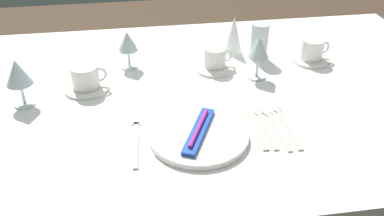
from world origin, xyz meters
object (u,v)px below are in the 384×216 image
at_px(wine_glass_left, 259,49).
at_px(drink_tumbler, 259,43).
at_px(spoon_soup, 263,122).
at_px(coffee_cup_right, 86,76).
at_px(dinner_plate, 199,136).
at_px(spoon_dessert, 274,123).
at_px(spoon_tea, 284,121).
at_px(coffee_cup_left, 313,49).
at_px(coffee_cup_far, 215,57).
at_px(dinner_knife, 255,128).
at_px(wine_glass_right, 18,74).
at_px(fork_outer, 136,138).
at_px(napkin_folded, 234,35).
at_px(toothbrush_package, 199,131).
at_px(wine_glass_centre, 128,43).

distance_m(wine_glass_left, drink_tumbler, 0.15).
height_order(spoon_soup, drink_tumbler, drink_tumbler).
bearing_deg(coffee_cup_right, dinner_plate, -45.07).
bearing_deg(spoon_soup, dinner_plate, -167.46).
distance_m(spoon_dessert, coffee_cup_right, 0.60).
relative_size(wine_glass_left, drink_tumbler, 1.10).
relative_size(dinner_plate, spoon_tea, 1.23).
distance_m(coffee_cup_left, coffee_cup_far, 0.35).
distance_m(coffee_cup_far, wine_glass_left, 0.16).
bearing_deg(dinner_plate, dinner_knife, 7.24).
xyz_separation_m(spoon_soup, wine_glass_left, (0.05, 0.26, 0.10)).
bearing_deg(dinner_plate, coffee_cup_far, 72.54).
distance_m(dinner_knife, spoon_dessert, 0.06).
distance_m(coffee_cup_right, wine_glass_right, 0.20).
bearing_deg(coffee_cup_far, spoon_dessert, -73.98).
xyz_separation_m(fork_outer, drink_tumbler, (0.46, 0.42, 0.06)).
relative_size(coffee_cup_left, napkin_folded, 0.74).
relative_size(dinner_plate, fork_outer, 1.17).
bearing_deg(coffee_cup_right, toothbrush_package, -45.07).
xyz_separation_m(dinner_plate, toothbrush_package, (0.00, 0.00, 0.02)).
distance_m(dinner_plate, spoon_soup, 0.20).
bearing_deg(drink_tumbler, coffee_cup_right, -167.75).
distance_m(coffee_cup_left, drink_tumbler, 0.19).
bearing_deg(coffee_cup_far, coffee_cup_right, -170.09).
height_order(toothbrush_package, spoon_tea, toothbrush_package).
height_order(dinner_knife, wine_glass_right, wine_glass_right).
xyz_separation_m(dinner_knife, drink_tumbler, (0.13, 0.42, 0.06)).
xyz_separation_m(toothbrush_package, fork_outer, (-0.17, 0.02, -0.02)).
height_order(spoon_soup, wine_glass_left, wine_glass_left).
bearing_deg(coffee_cup_right, fork_outer, -63.76).
relative_size(fork_outer, spoon_soup, 1.13).
bearing_deg(coffee_cup_right, wine_glass_right, -160.67).
xyz_separation_m(dinner_plate, drink_tumbler, (0.29, 0.44, 0.05)).
distance_m(dinner_plate, coffee_cup_left, 0.61).
bearing_deg(wine_glass_centre, fork_outer, -89.42).
xyz_separation_m(fork_outer, coffee_cup_right, (-0.14, 0.29, 0.04)).
bearing_deg(coffee_cup_far, fork_outer, -128.49).
relative_size(dinner_plate, toothbrush_package, 1.30).
xyz_separation_m(dinner_plate, wine_glass_left, (0.24, 0.30, 0.09)).
bearing_deg(drink_tumbler, spoon_dessert, -99.45).
bearing_deg(toothbrush_package, spoon_tea, 9.58).
relative_size(spoon_dessert, wine_glass_right, 1.38).
bearing_deg(dinner_knife, toothbrush_package, -172.76).
bearing_deg(drink_tumbler, dinner_knife, -106.85).
bearing_deg(coffee_cup_left, drink_tumbler, 165.58).
relative_size(dinner_plate, drink_tumbler, 2.02).
bearing_deg(spoon_tea, spoon_soup, 179.82).
distance_m(dinner_plate, coffee_cup_far, 0.40).
bearing_deg(spoon_tea, coffee_cup_right, 154.61).
xyz_separation_m(toothbrush_package, spoon_tea, (0.25, 0.04, -0.02)).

